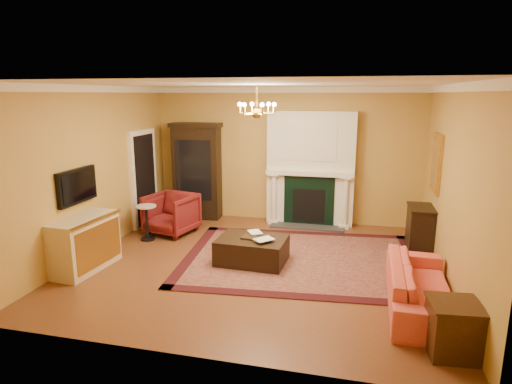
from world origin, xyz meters
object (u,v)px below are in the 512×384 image
(commode, at_px, (84,243))
(china_cabinet, at_px, (197,173))
(wingback_armchair, at_px, (171,212))
(leather_ottoman, at_px, (252,250))
(console_table, at_px, (420,229))
(coral_sofa, at_px, (421,279))
(end_table, at_px, (453,330))
(pedestal_table, at_px, (147,220))

(commode, bearing_deg, china_cabinet, 82.23)
(wingback_armchair, xyz_separation_m, leather_ottoman, (2.03, -1.17, -0.23))
(china_cabinet, bearing_deg, console_table, -17.09)
(coral_sofa, distance_m, end_table, 1.09)
(leather_ottoman, bearing_deg, wingback_armchair, 152.57)
(end_table, bearing_deg, commode, 168.01)
(pedestal_table, xyz_separation_m, end_table, (5.14, -2.73, -0.12))
(china_cabinet, relative_size, leather_ottoman, 1.84)
(console_table, height_order, leather_ottoman, console_table)
(china_cabinet, xyz_separation_m, coral_sofa, (4.52, -3.44, -0.65))
(pedestal_table, relative_size, leather_ottoman, 0.62)
(console_table, xyz_separation_m, leather_ottoman, (-2.87, -1.32, -0.17))
(pedestal_table, bearing_deg, leather_ottoman, -15.95)
(commode, relative_size, leather_ottoman, 1.04)
(console_table, relative_size, leather_ottoman, 0.70)
(wingback_armchair, distance_m, commode, 2.17)
(coral_sofa, bearing_deg, commode, 90.42)
(pedestal_table, height_order, coral_sofa, coral_sofa)
(pedestal_table, relative_size, end_table, 1.20)
(pedestal_table, xyz_separation_m, console_table, (5.20, 0.65, -0.01))
(commode, height_order, leather_ottoman, commode)
(console_table, bearing_deg, wingback_armchair, -178.57)
(china_cabinet, bearing_deg, wingback_armchair, -98.72)
(commode, relative_size, coral_sofa, 0.57)
(commode, xyz_separation_m, leather_ottoman, (2.64, 0.91, -0.22))
(china_cabinet, height_order, pedestal_table, china_cabinet)
(wingback_armchair, relative_size, leather_ottoman, 0.80)
(commode, relative_size, console_table, 1.49)
(coral_sofa, bearing_deg, china_cabinet, 54.13)
(commode, distance_m, coral_sofa, 5.24)
(coral_sofa, relative_size, leather_ottoman, 1.81)
(coral_sofa, bearing_deg, pedestal_table, 72.72)
(console_table, bearing_deg, commode, -158.21)
(commode, bearing_deg, end_table, -7.68)
(china_cabinet, relative_size, pedestal_table, 2.98)
(wingback_armchair, distance_m, coral_sofa, 5.12)
(china_cabinet, relative_size, end_table, 3.60)
(wingback_armchair, height_order, end_table, wingback_armchair)
(wingback_armchair, relative_size, console_table, 1.15)
(end_table, bearing_deg, coral_sofa, 101.06)
(wingback_armchair, distance_m, console_table, 4.90)
(wingback_armchair, relative_size, end_table, 1.57)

